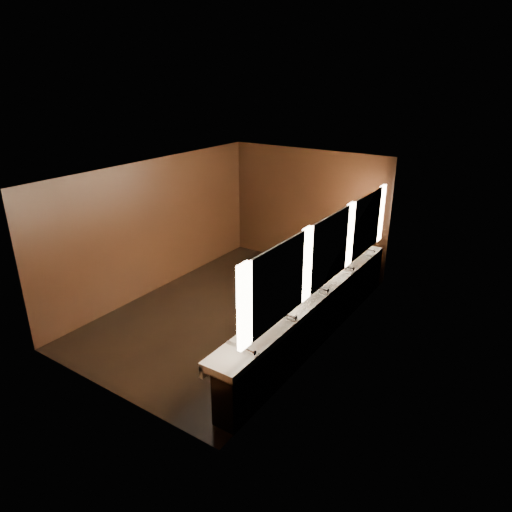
{
  "coord_description": "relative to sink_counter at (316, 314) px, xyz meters",
  "views": [
    {
      "loc": [
        4.82,
        -6.39,
        4.39
      ],
      "look_at": [
        0.54,
        0.0,
        1.3
      ],
      "focal_mm": 32.0,
      "sensor_mm": 36.0,
      "label": 1
    }
  ],
  "objects": [
    {
      "name": "wall_front",
      "position": [
        -1.79,
        -3.0,
        0.9
      ],
      "size": [
        4.0,
        0.02,
        2.8
      ],
      "primitive_type": "cube",
      "color": "black",
      "rests_on": "floor"
    },
    {
      "name": "floor",
      "position": [
        -1.79,
        0.0,
        -0.5
      ],
      "size": [
        6.0,
        6.0,
        0.0
      ],
      "primitive_type": "plane",
      "color": "black",
      "rests_on": "ground"
    },
    {
      "name": "trash_bin",
      "position": [
        -0.22,
        -2.15,
        -0.19
      ],
      "size": [
        0.47,
        0.47,
        0.6
      ],
      "primitive_type": "cylinder",
      "rotation": [
        0.0,
        0.0,
        -0.25
      ],
      "color": "black",
      "rests_on": "floor"
    },
    {
      "name": "person",
      "position": [
        -0.63,
        -0.07,
        0.28
      ],
      "size": [
        0.47,
        0.62,
        1.55
      ],
      "primitive_type": "imported",
      "rotation": [
        0.0,
        0.0,
        -1.39
      ],
      "color": "#89B6CC",
      "rests_on": "floor"
    },
    {
      "name": "wall_right",
      "position": [
        0.21,
        0.0,
        0.9
      ],
      "size": [
        0.02,
        6.0,
        2.8
      ],
      "primitive_type": "cube",
      "color": "black",
      "rests_on": "floor"
    },
    {
      "name": "mirror_band",
      "position": [
        0.19,
        -0.0,
        1.25
      ],
      "size": [
        0.06,
        5.03,
        1.15
      ],
      "color": "#FBE0BC",
      "rests_on": "wall_right"
    },
    {
      "name": "ceiling",
      "position": [
        -1.79,
        0.0,
        2.3
      ],
      "size": [
        4.0,
        6.0,
        0.02
      ],
      "primitive_type": "cube",
      "color": "#2D2D2B",
      "rests_on": "wall_back"
    },
    {
      "name": "wall_back",
      "position": [
        -1.79,
        3.0,
        0.9
      ],
      "size": [
        4.0,
        0.02,
        2.8
      ],
      "primitive_type": "cube",
      "color": "black",
      "rests_on": "floor"
    },
    {
      "name": "wall_left",
      "position": [
        -3.79,
        0.0,
        0.9
      ],
      "size": [
        0.02,
        6.0,
        2.8
      ],
      "primitive_type": "cube",
      "color": "black",
      "rests_on": "floor"
    },
    {
      "name": "sink_counter",
      "position": [
        0.0,
        0.0,
        0.0
      ],
      "size": [
        0.55,
        5.4,
        1.01
      ],
      "color": "black",
      "rests_on": "floor"
    }
  ]
}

